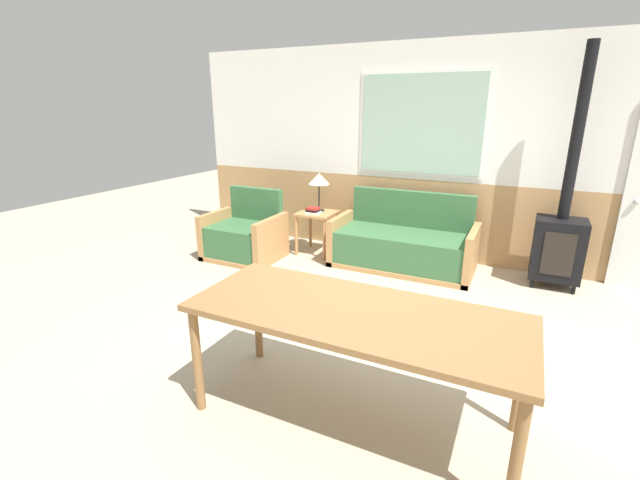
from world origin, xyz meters
name	(u,v)px	position (x,y,z in m)	size (l,w,h in m)	color
ground_plane	(374,356)	(0.00, 0.00, 0.00)	(16.00, 16.00, 0.00)	#B2A58C
wall_back	(446,154)	(-0.02, 2.63, 1.37)	(7.20, 0.09, 2.70)	tan
couch	(403,246)	(-0.35, 2.08, 0.28)	(1.72, 0.80, 0.91)	#B27F4C
armchair	(245,237)	(-2.33, 1.51, 0.28)	(0.94, 0.75, 0.89)	#B27F4C
side_table	(317,220)	(-1.55, 2.09, 0.46)	(0.47, 0.47, 0.57)	#B27F4C
table_lamp	(319,180)	(-1.56, 2.17, 1.00)	(0.28, 0.28, 0.51)	#262628
book_stack	(313,211)	(-1.56, 2.01, 0.61)	(0.19, 0.16, 0.08)	white
dining_table	(355,321)	(0.11, -0.75, 0.70)	(2.02, 0.82, 0.77)	olive
wood_stove	(560,233)	(1.33, 2.25, 0.61)	(0.51, 0.42, 2.55)	black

